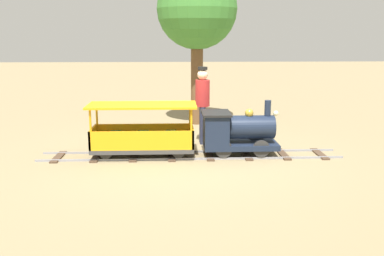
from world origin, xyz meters
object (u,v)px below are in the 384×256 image
(locomotive, at_px, (236,131))
(oak_tree_near, at_px, (197,11))
(passenger_car, at_px, (143,135))
(conductor_person, at_px, (202,99))

(locomotive, relative_size, oak_tree_near, 0.37)
(passenger_car, distance_m, oak_tree_near, 4.11)
(passenger_car, distance_m, conductor_person, 1.65)
(passenger_car, bearing_deg, locomotive, 90.00)
(passenger_car, height_order, oak_tree_near, oak_tree_near)
(passenger_car, xyz_separation_m, conductor_person, (-1.01, 1.19, 0.53))
(passenger_car, relative_size, oak_tree_near, 0.51)
(locomotive, distance_m, passenger_car, 1.76)
(locomotive, relative_size, conductor_person, 0.89)
(conductor_person, height_order, oak_tree_near, oak_tree_near)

